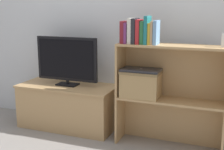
{
  "coord_description": "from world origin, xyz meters",
  "views": [
    {
      "loc": [
        1.06,
        -2.58,
        1.29
      ],
      "look_at": [
        0.0,
        0.13,
        0.64
      ],
      "focal_mm": 50.0,
      "sensor_mm": 36.0,
      "label": 1
    }
  ],
  "objects_px": {
    "book_charcoal": "(135,31)",
    "tv_stand": "(68,106)",
    "book_forest": "(143,33)",
    "storage_basket_left": "(141,83)",
    "book_plum": "(127,33)",
    "book_skyblue": "(156,33)",
    "book_mustard": "(151,34)",
    "book_tan": "(153,33)",
    "laptop": "(141,70)",
    "book_maroon": "(124,32)",
    "book_teal": "(147,30)",
    "book_crimson": "(139,32)",
    "book_ivory": "(131,31)",
    "tv": "(67,60)"
  },
  "relations": [
    {
      "from": "book_charcoal",
      "to": "tv_stand",
      "type": "bearing_deg",
      "value": 170.7
    },
    {
      "from": "book_forest",
      "to": "storage_basket_left",
      "type": "height_order",
      "value": "book_forest"
    },
    {
      "from": "book_plum",
      "to": "book_skyblue",
      "type": "xyz_separation_m",
      "value": [
        0.27,
        -0.0,
        0.01
      ]
    },
    {
      "from": "book_mustard",
      "to": "book_tan",
      "type": "height_order",
      "value": "book_tan"
    },
    {
      "from": "tv_stand",
      "to": "book_mustard",
      "type": "height_order",
      "value": "book_mustard"
    },
    {
      "from": "book_mustard",
      "to": "laptop",
      "type": "xyz_separation_m",
      "value": [
        -0.08,
        0.02,
        -0.33
      ]
    },
    {
      "from": "book_maroon",
      "to": "storage_basket_left",
      "type": "relative_size",
      "value": 0.56
    },
    {
      "from": "book_charcoal",
      "to": "book_tan",
      "type": "height_order",
      "value": "book_charcoal"
    },
    {
      "from": "book_teal",
      "to": "book_mustard",
      "type": "bearing_deg",
      "value": 0.0
    },
    {
      "from": "tv_stand",
      "to": "book_teal",
      "type": "bearing_deg",
      "value": -8.14
    },
    {
      "from": "book_crimson",
      "to": "laptop",
      "type": "distance_m",
      "value": 0.35
    },
    {
      "from": "book_skyblue",
      "to": "laptop",
      "type": "xyz_separation_m",
      "value": [
        -0.13,
        0.02,
        -0.35
      ]
    },
    {
      "from": "book_plum",
      "to": "book_ivory",
      "type": "distance_m",
      "value": 0.04
    },
    {
      "from": "tv",
      "to": "storage_basket_left",
      "type": "distance_m",
      "value": 0.85
    },
    {
      "from": "tv",
      "to": "book_teal",
      "type": "relative_size",
      "value": 2.77
    },
    {
      "from": "book_tan",
      "to": "book_forest",
      "type": "bearing_deg",
      "value": 180.0
    },
    {
      "from": "book_maroon",
      "to": "book_forest",
      "type": "relative_size",
      "value": 0.99
    },
    {
      "from": "book_ivory",
      "to": "book_crimson",
      "type": "xyz_separation_m",
      "value": [
        0.08,
        0.0,
        -0.01
      ]
    },
    {
      "from": "book_maroon",
      "to": "storage_basket_left",
      "type": "height_order",
      "value": "book_maroon"
    },
    {
      "from": "tv",
      "to": "book_teal",
      "type": "distance_m",
      "value": 0.96
    },
    {
      "from": "tv_stand",
      "to": "book_skyblue",
      "type": "distance_m",
      "value": 1.28
    },
    {
      "from": "book_plum",
      "to": "book_forest",
      "type": "relative_size",
      "value": 0.92
    },
    {
      "from": "book_teal",
      "to": "book_mustard",
      "type": "height_order",
      "value": "book_teal"
    },
    {
      "from": "tv_stand",
      "to": "book_mustard",
      "type": "xyz_separation_m",
      "value": [
        0.92,
        -0.13,
        0.81
      ]
    },
    {
      "from": "storage_basket_left",
      "to": "book_forest",
      "type": "bearing_deg",
      "value": -42.15
    },
    {
      "from": "book_maroon",
      "to": "book_charcoal",
      "type": "height_order",
      "value": "book_charcoal"
    },
    {
      "from": "book_mustard",
      "to": "book_crimson",
      "type": "bearing_deg",
      "value": 180.0
    },
    {
      "from": "book_charcoal",
      "to": "laptop",
      "type": "height_order",
      "value": "book_charcoal"
    },
    {
      "from": "book_tan",
      "to": "book_teal",
      "type": "bearing_deg",
      "value": 180.0
    },
    {
      "from": "tv",
      "to": "book_forest",
      "type": "xyz_separation_m",
      "value": [
        0.85,
        -0.13,
        0.32
      ]
    },
    {
      "from": "book_ivory",
      "to": "book_charcoal",
      "type": "relative_size",
      "value": 1.0
    },
    {
      "from": "book_tan",
      "to": "book_skyblue",
      "type": "distance_m",
      "value": 0.03
    },
    {
      "from": "book_crimson",
      "to": "book_mustard",
      "type": "bearing_deg",
      "value": 0.0
    },
    {
      "from": "book_ivory",
      "to": "book_tan",
      "type": "xyz_separation_m",
      "value": [
        0.2,
        0.0,
        -0.01
      ]
    },
    {
      "from": "book_maroon",
      "to": "book_ivory",
      "type": "distance_m",
      "value": 0.07
    },
    {
      "from": "book_mustard",
      "to": "book_charcoal",
      "type": "bearing_deg",
      "value": 180.0
    },
    {
      "from": "book_ivory",
      "to": "book_crimson",
      "type": "bearing_deg",
      "value": 0.0
    },
    {
      "from": "tv",
      "to": "book_ivory",
      "type": "relative_size",
      "value": 3.02
    },
    {
      "from": "book_mustard",
      "to": "book_plum",
      "type": "bearing_deg",
      "value": 180.0
    },
    {
      "from": "book_ivory",
      "to": "book_teal",
      "type": "bearing_deg",
      "value": 0.0
    },
    {
      "from": "book_teal",
      "to": "book_skyblue",
      "type": "height_order",
      "value": "book_teal"
    },
    {
      "from": "laptop",
      "to": "tv_stand",
      "type": "bearing_deg",
      "value": 172.38
    },
    {
      "from": "book_crimson",
      "to": "book_charcoal",
      "type": "bearing_deg",
      "value": 180.0
    },
    {
      "from": "laptop",
      "to": "book_forest",
      "type": "bearing_deg",
      "value": -42.15
    },
    {
      "from": "book_plum",
      "to": "storage_basket_left",
      "type": "relative_size",
      "value": 0.52
    },
    {
      "from": "book_skyblue",
      "to": "storage_basket_left",
      "type": "distance_m",
      "value": 0.49
    },
    {
      "from": "book_mustard",
      "to": "book_tan",
      "type": "relative_size",
      "value": 0.91
    },
    {
      "from": "book_ivory",
      "to": "book_plum",
      "type": "bearing_deg",
      "value": 180.0
    },
    {
      "from": "book_maroon",
      "to": "book_charcoal",
      "type": "bearing_deg",
      "value": 0.0
    },
    {
      "from": "book_charcoal",
      "to": "book_tan",
      "type": "relative_size",
      "value": 1.1
    }
  ]
}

